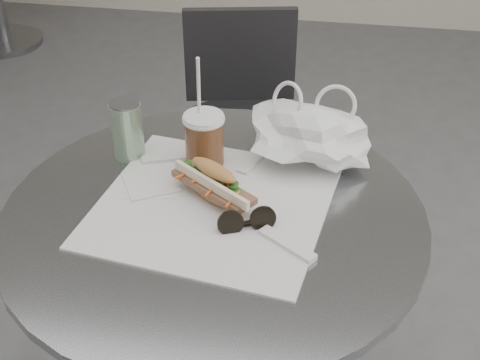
% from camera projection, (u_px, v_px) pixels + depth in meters
% --- Properties ---
extents(cafe_table, '(0.76, 0.76, 0.74)m').
position_uv_depth(cafe_table, '(216.00, 319.00, 1.35)').
color(cafe_table, slate).
rests_on(cafe_table, ground).
extents(chair_far, '(0.41, 0.45, 0.79)m').
position_uv_depth(chair_far, '(242.00, 166.00, 2.00)').
color(chair_far, '#313133').
rests_on(chair_far, ground).
extents(sandwich_paper, '(0.45, 0.43, 0.00)m').
position_uv_depth(sandwich_paper, '(212.00, 206.00, 1.20)').
color(sandwich_paper, white).
rests_on(sandwich_paper, cafe_table).
extents(banh_mi, '(0.22, 0.19, 0.07)m').
position_uv_depth(banh_mi, '(214.00, 183.00, 1.20)').
color(banh_mi, '#BA7546').
rests_on(banh_mi, sandwich_paper).
extents(iced_coffee, '(0.08, 0.08, 0.23)m').
position_uv_depth(iced_coffee, '(204.00, 139.00, 1.28)').
color(iced_coffee, brown).
rests_on(iced_coffee, cafe_table).
extents(sunglasses, '(0.10, 0.06, 0.05)m').
position_uv_depth(sunglasses, '(246.00, 222.00, 1.14)').
color(sunglasses, black).
rests_on(sunglasses, cafe_table).
extents(plastic_bag, '(0.28, 0.25, 0.11)m').
position_uv_depth(plastic_bag, '(309.00, 136.00, 1.29)').
color(plastic_bag, white).
rests_on(plastic_bag, cafe_table).
extents(napkin_stack, '(0.13, 0.13, 0.01)m').
position_uv_depth(napkin_stack, '(151.00, 183.00, 1.25)').
color(napkin_stack, white).
rests_on(napkin_stack, cafe_table).
extents(drink_can, '(0.06, 0.06, 0.12)m').
position_uv_depth(drink_can, '(127.00, 130.00, 1.31)').
color(drink_can, '#518950').
rests_on(drink_can, cafe_table).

